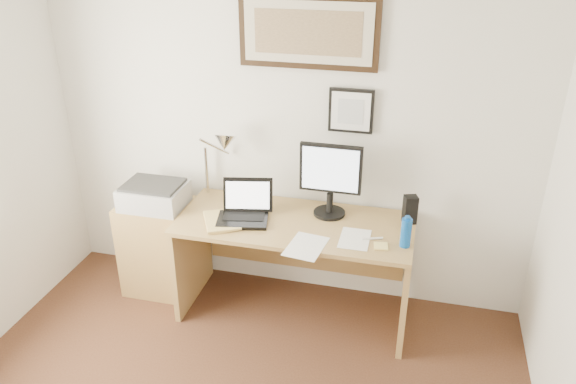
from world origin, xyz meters
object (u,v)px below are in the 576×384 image
(water_bottle, at_px, (406,233))
(lcd_monitor, at_px, (330,177))
(laptop, at_px, (245,211))
(side_cabinet, at_px, (159,247))
(desk, at_px, (297,245))
(printer, at_px, (154,195))
(book, at_px, (205,223))

(water_bottle, xyz_separation_m, lcd_monitor, (-0.54, 0.30, 0.19))
(water_bottle, distance_m, laptop, 1.09)
(laptop, relative_size, lcd_monitor, 0.74)
(side_cabinet, height_order, laptop, laptop)
(side_cabinet, relative_size, water_bottle, 3.83)
(water_bottle, distance_m, lcd_monitor, 0.64)
(laptop, bearing_deg, desk, 19.39)
(printer, bearing_deg, lcd_monitor, 6.24)
(water_bottle, bearing_deg, side_cabinet, 174.10)
(laptop, distance_m, printer, 0.70)
(laptop, bearing_deg, printer, 175.38)
(book, relative_size, laptop, 0.80)
(side_cabinet, height_order, desk, desk)
(side_cabinet, relative_size, desk, 0.46)
(lcd_monitor, bearing_deg, printer, -173.76)
(lcd_monitor, height_order, printer, lcd_monitor)
(side_cabinet, relative_size, book, 2.39)
(side_cabinet, xyz_separation_m, book, (0.49, -0.23, 0.40))
(desk, relative_size, printer, 3.64)
(book, distance_m, printer, 0.51)
(side_cabinet, xyz_separation_m, desk, (1.07, 0.04, 0.15))
(side_cabinet, xyz_separation_m, lcd_monitor, (1.28, 0.11, 0.68))
(book, relative_size, desk, 0.19)
(side_cabinet, height_order, book, book)
(book, relative_size, lcd_monitor, 0.59)
(desk, height_order, laptop, laptop)
(water_bottle, distance_m, book, 1.32)
(side_cabinet, xyz_separation_m, printer, (0.03, -0.03, 0.45))
(water_bottle, height_order, lcd_monitor, lcd_monitor)
(laptop, bearing_deg, lcd_monitor, 19.31)
(water_bottle, bearing_deg, desk, 163.32)
(book, bearing_deg, water_bottle, 1.85)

